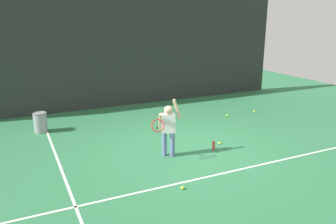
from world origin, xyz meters
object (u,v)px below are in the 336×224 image
object	(u,v)px
tennis_player	(168,126)
tennis_ball_0	(227,115)
water_bottle	(214,146)
tennis_ball_2	(254,111)
ball_hopper	(40,122)
tennis_ball_1	(220,143)
tennis_ball_3	(182,188)

from	to	relation	value
tennis_player	tennis_ball_0	bearing A→B (deg)	53.33
water_bottle	tennis_ball_2	bearing A→B (deg)	36.37
ball_hopper	tennis_ball_2	xyz separation A→B (m)	(6.69, -0.93, -0.26)
water_bottle	tennis_ball_1	distance (m)	0.43
tennis_player	ball_hopper	xyz separation A→B (m)	(-2.50, 3.05, -0.44)
tennis_ball_2	tennis_ball_3	world-z (taller)	same
tennis_ball_0	ball_hopper	bearing A→B (deg)	170.46
ball_hopper	tennis_ball_2	size ratio (longest dim) A/B	8.52
water_bottle	tennis_ball_2	world-z (taller)	water_bottle
tennis_ball_3	ball_hopper	bearing A→B (deg)	114.40
ball_hopper	tennis_player	bearing A→B (deg)	-50.66
tennis_player	tennis_ball_3	distance (m)	1.73
tennis_ball_2	water_bottle	bearing A→B (deg)	-143.63
ball_hopper	water_bottle	size ratio (longest dim) A/B	2.55
tennis_ball_1	tennis_player	bearing A→B (deg)	-175.16
tennis_ball_3	tennis_ball_2	bearing A→B (deg)	38.31
tennis_ball_0	tennis_ball_2	size ratio (longest dim) A/B	1.00
tennis_player	tennis_ball_2	size ratio (longest dim) A/B	20.46
tennis_player	tennis_ball_0	world-z (taller)	tennis_player
water_bottle	tennis_player	bearing A→B (deg)	174.27
water_bottle	tennis_ball_3	xyz separation A→B (m)	(-1.59, -1.42, -0.08)
tennis_ball_0	tennis_ball_1	bearing A→B (deg)	-128.80
tennis_ball_1	tennis_ball_3	xyz separation A→B (m)	(-1.93, -1.66, 0.00)
tennis_ball_1	tennis_ball_0	bearing A→B (deg)	51.20
water_bottle	tennis_ball_0	bearing A→B (deg)	49.02
water_bottle	tennis_ball_3	bearing A→B (deg)	-138.26
tennis_ball_0	tennis_ball_1	size ratio (longest dim) A/B	1.00
tennis_ball_0	tennis_ball_3	bearing A→B (deg)	-134.03
tennis_player	tennis_ball_1	xyz separation A→B (m)	(1.51, 0.13, -0.69)
tennis_ball_2	tennis_ball_3	xyz separation A→B (m)	(-4.61, -3.65, 0.00)
water_bottle	tennis_ball_3	size ratio (longest dim) A/B	3.33
tennis_ball_0	tennis_ball_1	world-z (taller)	same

